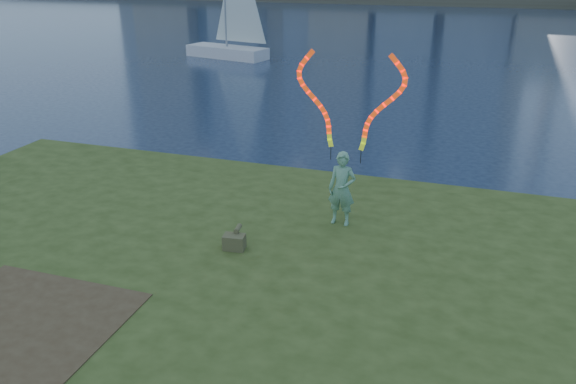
% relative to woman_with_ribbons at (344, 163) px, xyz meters
% --- Properties ---
extents(ground, '(320.00, 320.00, 0.00)m').
position_rel_woman_with_ribbons_xyz_m(ground, '(-1.86, -2.14, -2.21)').
color(ground, '#19253F').
rests_on(ground, ground).
extents(grassy_knoll, '(20.00, 18.00, 0.80)m').
position_rel_woman_with_ribbons_xyz_m(grassy_knoll, '(-1.86, -4.44, -1.87)').
color(grassy_knoll, '#354418').
rests_on(grassy_knoll, ground).
extents(dirt_patch, '(3.20, 3.00, 0.02)m').
position_rel_woman_with_ribbons_xyz_m(dirt_patch, '(-4.06, -5.34, -1.40)').
color(dirt_patch, '#47331E').
rests_on(dirt_patch, grassy_knoll).
extents(woman_with_ribbons, '(2.05, 0.43, 4.02)m').
position_rel_woman_with_ribbons_xyz_m(woman_with_ribbons, '(0.00, 0.00, 0.00)').
color(woman_with_ribbons, '#1E7042').
rests_on(woman_with_ribbons, grassy_knoll).
extents(canvas_bag, '(0.46, 0.52, 0.41)m').
position_rel_woman_with_ribbons_xyz_m(canvas_bag, '(-1.77, -1.84, -1.24)').
color(canvas_bag, brown).
rests_on(canvas_bag, grassy_knoll).
extents(sailboat, '(6.07, 3.13, 9.14)m').
position_rel_woman_with_ribbons_xyz_m(sailboat, '(-13.18, 24.10, -0.64)').
color(sailboat, silver).
rests_on(sailboat, ground).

